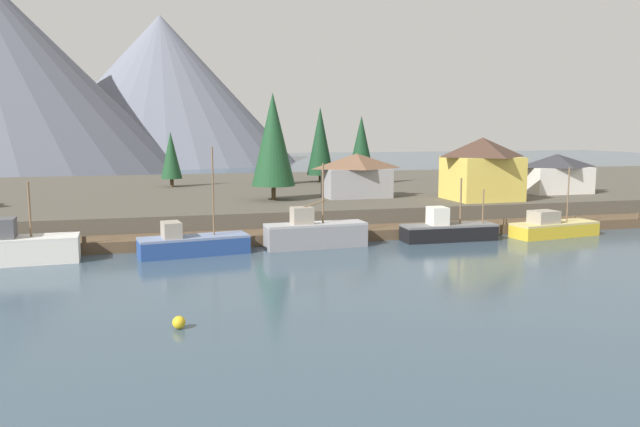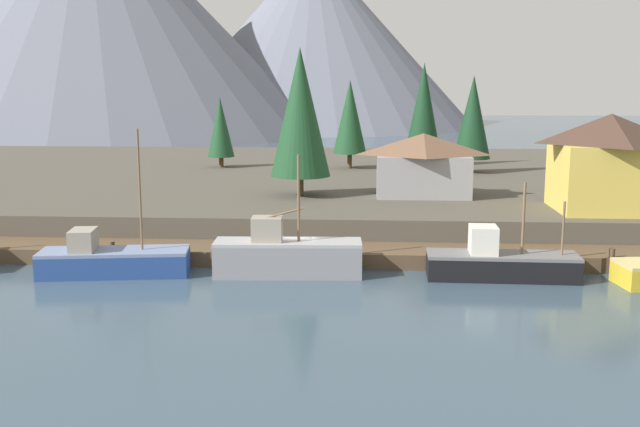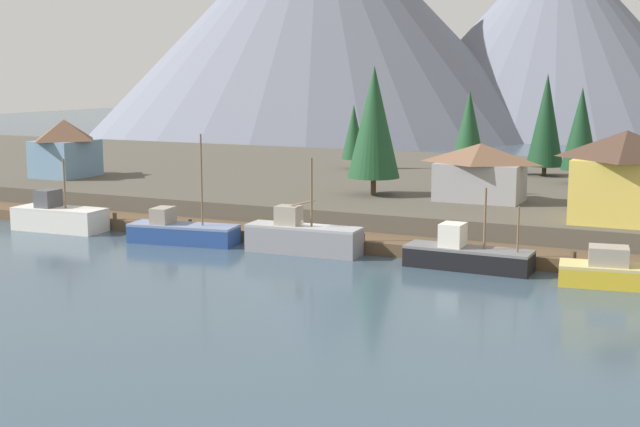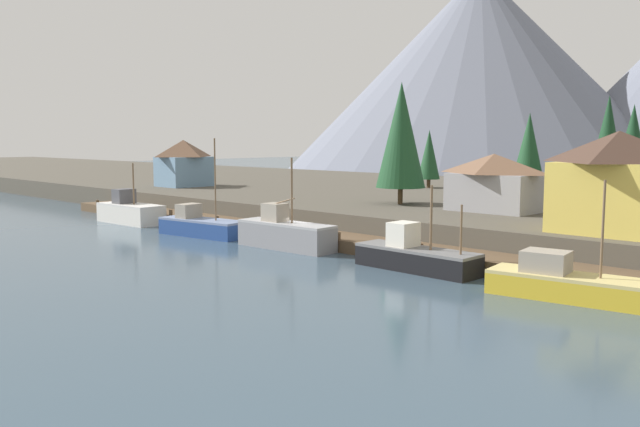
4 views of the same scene
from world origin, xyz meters
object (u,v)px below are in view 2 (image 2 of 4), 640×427
Objects in this scene: fishing_boat_black at (500,263)px; conifer_near_left at (350,117)px; house_yellow at (609,162)px; conifer_mid_right at (423,110)px; fishing_boat_grey at (286,256)px; conifer_near_right at (221,127)px; house_grey at (423,164)px; conifer_mid_left at (473,117)px; fishing_boat_blue at (112,260)px; conifer_back_left at (300,112)px.

fishing_boat_black is 38.40m from conifer_near_left.
house_yellow is 0.68× the size of conifer_mid_right.
conifer_near_right is at bearing 104.34° from fishing_boat_grey.
house_grey reaches higher than fishing_boat_black.
conifer_mid_left is (26.93, -3.24, 1.31)m from conifer_near_right.
house_grey is 1.04× the size of conifer_near_right.
conifer_near_right reaches higher than house_grey.
fishing_boat_blue is 35.67m from house_yellow.
fishing_boat_blue is 1.18× the size of house_grey.
conifer_back_left is (-11.64, -22.69, 0.65)m from conifer_mid_right.
conifer_back_left is at bearing -133.82° from conifer_mid_left.
house_yellow is 30.70m from conifer_mid_right.
conifer_mid_left is 23.55m from conifer_back_left.
fishing_boat_grey is at bearing -4.90° from fishing_boat_blue.
conifer_mid_right reaches higher than fishing_boat_blue.
fishing_boat_blue is at bearing -161.32° from house_yellow.
conifer_mid_right is at bearing 112.11° from house_yellow.
conifer_near_right is (-0.37, 37.16, 5.98)m from fishing_boat_blue.
house_yellow is 1.01× the size of conifer_near_right.
conifer_back_left is (-16.29, -16.97, 1.17)m from conifer_mid_left.
conifer_near_left is at bearing 61.41° from fishing_boat_blue.
conifer_mid_right is at bearing 17.91° from conifer_near_left.
house_yellow reaches higher than fishing_boat_blue.
conifer_near_left is at bearing 106.71° from fishing_boat_black.
fishing_boat_grey is at bearing -94.67° from conifer_near_left.
fishing_boat_grey is 19.70m from house_grey.
fishing_boat_black is 1.14× the size of house_grey.
conifer_mid_right reaches higher than house_grey.
conifer_back_left is (-10.12, -0.45, 4.24)m from house_grey.
fishing_boat_grey is 37.48m from conifer_mid_left.
fishing_boat_grey is at bearing -105.80° from conifer_mid_right.
fishing_boat_blue is 0.94× the size of conifer_mid_left.
conifer_near_right is 0.63× the size of conifer_back_left.
house_yellow is 23.73m from conifer_mid_left.
house_grey is (20.40, 17.40, 4.21)m from fishing_boat_blue.
house_grey is 28.71m from conifer_near_right.
fishing_boat_black is (23.98, 0.68, 0.05)m from fishing_boat_blue.
conifer_mid_right reaches higher than house_yellow.
conifer_near_right is (-24.35, 36.47, 5.93)m from fishing_boat_black.
fishing_boat_blue is at bearing -118.94° from conifer_mid_right.
conifer_back_left is at bearing 131.23° from fishing_boat_black.
house_yellow is at bearing -25.08° from house_grey.
fishing_boat_blue is at bearing -89.44° from conifer_near_right.
house_grey is (9.53, 16.79, 3.91)m from fishing_boat_grey.
fishing_boat_grey is at bearing -178.53° from fishing_boat_black.
fishing_boat_grey is 37.18m from conifer_near_left.
house_grey is 22.58m from conifer_mid_right.
conifer_back_left reaches higher than conifer_mid_left.
conifer_near_right is at bearing 124.85° from fishing_boat_black.
conifer_back_left is at bearing -62.22° from conifer_near_right.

